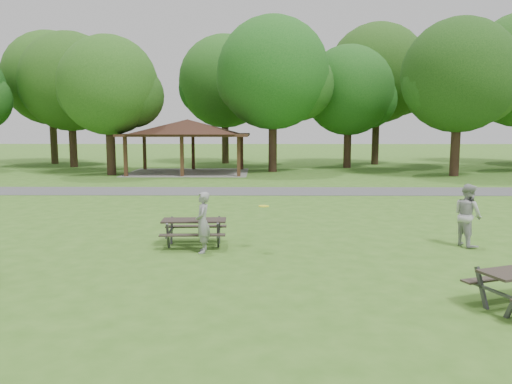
% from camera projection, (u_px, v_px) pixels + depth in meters
% --- Properties ---
extents(ground, '(160.00, 160.00, 0.00)m').
position_uv_depth(ground, '(211.00, 271.00, 11.51)').
color(ground, '#3A6B1E').
rests_on(ground, ground).
extents(asphalt_path, '(120.00, 3.20, 0.02)m').
position_uv_depth(asphalt_path, '(238.00, 191.00, 25.39)').
color(asphalt_path, '#4A4A4D').
rests_on(asphalt_path, ground).
extents(pavilion, '(8.60, 7.01, 3.76)m').
position_uv_depth(pavilion, '(188.00, 129.00, 34.94)').
color(pavilion, '#382214').
rests_on(pavilion, ground).
extents(tree_row_c, '(8.19, 7.80, 10.67)m').
position_uv_depth(tree_row_c, '(72.00, 85.00, 39.55)').
color(tree_row_c, '#311F16').
rests_on(tree_row_c, ground).
extents(tree_row_d, '(6.93, 6.60, 9.27)m').
position_uv_depth(tree_row_d, '(110.00, 89.00, 33.16)').
color(tree_row_d, black).
rests_on(tree_row_d, ground).
extents(tree_row_e, '(8.40, 8.00, 11.02)m').
position_uv_depth(tree_row_e, '(274.00, 77.00, 35.40)').
color(tree_row_e, black).
rests_on(tree_row_e, ground).
extents(tree_row_f, '(7.35, 7.00, 9.55)m').
position_uv_depth(tree_row_f, '(350.00, 93.00, 38.94)').
color(tree_row_f, '#301E15').
rests_on(tree_row_f, ground).
extents(tree_row_g, '(7.77, 7.40, 10.25)m').
position_uv_depth(tree_row_g, '(460.00, 79.00, 32.37)').
color(tree_row_g, black).
rests_on(tree_row_g, ground).
extents(tree_deep_a, '(8.40, 8.00, 11.38)m').
position_uv_depth(tree_deep_a, '(52.00, 81.00, 42.97)').
color(tree_deep_a, '#322416').
rests_on(tree_deep_a, ground).
extents(tree_deep_b, '(8.40, 8.00, 11.13)m').
position_uv_depth(tree_deep_b, '(226.00, 84.00, 43.36)').
color(tree_deep_b, '#2F2215').
rests_on(tree_deep_b, ground).
extents(tree_deep_c, '(8.82, 8.40, 11.90)m').
position_uv_depth(tree_deep_c, '(379.00, 76.00, 42.16)').
color(tree_deep_c, '#311F15').
rests_on(tree_deep_c, ground).
extents(picnic_table_middle, '(1.82, 1.49, 0.76)m').
position_uv_depth(picnic_table_middle, '(194.00, 226.00, 13.85)').
color(picnic_table_middle, black).
rests_on(picnic_table_middle, ground).
extents(frisbee_in_flight, '(0.30, 0.30, 0.02)m').
position_uv_depth(frisbee_in_flight, '(264.00, 206.00, 13.18)').
color(frisbee_in_flight, yellow).
rests_on(frisbee_in_flight, ground).
extents(frisbee_thrower, '(0.41, 0.60, 1.61)m').
position_uv_depth(frisbee_thrower, '(203.00, 222.00, 13.08)').
color(frisbee_thrower, gray).
rests_on(frisbee_thrower, ground).
extents(frisbee_catcher, '(0.87, 1.00, 1.74)m').
position_uv_depth(frisbee_catcher, '(468.00, 215.00, 13.78)').
color(frisbee_catcher, '#ADADB0').
rests_on(frisbee_catcher, ground).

